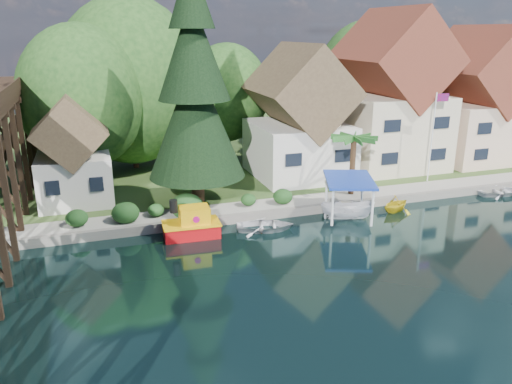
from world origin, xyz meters
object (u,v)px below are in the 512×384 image
(house_right, at_px, (475,104))
(boat_canopy, at_px, (348,202))
(palm_tree, at_px, (354,140))
(flagpole, at_px, (435,128))
(tugboat, at_px, (192,225))
(house_center, at_px, (390,101))
(house_left, at_px, (299,122))
(boat_yellow, at_px, (396,203))
(conifer, at_px, (194,91))
(boat_white_a, at_px, (265,224))
(boat_white_b, at_px, (500,190))
(shed, at_px, (73,157))

(house_right, relative_size, boat_canopy, 2.33)
(house_right, bearing_deg, palm_tree, -158.89)
(flagpole, height_order, tugboat, flagpole)
(house_center, distance_m, boat_canopy, 14.83)
(house_left, relative_size, boat_yellow, 4.29)
(conifer, relative_size, boat_white_a, 4.43)
(house_center, height_order, conifer, conifer)
(palm_tree, xyz_separation_m, boat_white_a, (-8.19, -3.53, -4.32))
(house_right, bearing_deg, conifer, -170.77)
(house_center, bearing_deg, flagpole, -83.01)
(house_left, xyz_separation_m, flagpole, (9.69, -5.11, -0.18))
(palm_tree, xyz_separation_m, boat_yellow, (1.90, -3.20, -4.03))
(house_left, distance_m, tugboat, 15.20)
(boat_canopy, bearing_deg, house_right, 27.87)
(tugboat, bearing_deg, flagpole, 11.51)
(boat_white_b, bearing_deg, boat_yellow, 100.91)
(house_center, relative_size, tugboat, 3.80)
(tugboat, bearing_deg, conifer, 73.21)
(house_left, bearing_deg, boat_canopy, -92.42)
(shed, height_order, palm_tree, shed)
(house_left, xyz_separation_m, palm_tree, (1.74, -6.28, -0.43))
(flagpole, bearing_deg, boat_white_a, -163.77)
(boat_yellow, bearing_deg, tugboat, 68.30)
(conifer, distance_m, flagpole, 19.71)
(house_left, bearing_deg, boat_white_a, -123.31)
(palm_tree, bearing_deg, shed, 166.40)
(boat_canopy, bearing_deg, house_center, 47.40)
(boat_white_b, bearing_deg, boat_white_a, 99.71)
(house_right, relative_size, palm_tree, 2.58)
(house_center, distance_m, boat_yellow, 12.70)
(house_left, bearing_deg, boat_yellow, -69.00)
(flagpole, xyz_separation_m, boat_yellow, (-6.05, -4.37, -4.28))
(house_center, bearing_deg, boat_white_a, -146.29)
(conifer, distance_m, boat_yellow, 16.24)
(palm_tree, distance_m, boat_white_b, 12.95)
(house_right, height_order, boat_yellow, house_right)
(conifer, bearing_deg, tugboat, -106.79)
(house_center, relative_size, boat_canopy, 2.60)
(boat_white_a, bearing_deg, house_right, -53.92)
(conifer, distance_m, palm_tree, 12.18)
(house_center, height_order, boat_white_a, house_center)
(palm_tree, height_order, boat_yellow, palm_tree)
(boat_canopy, bearing_deg, shed, 154.91)
(house_center, xyz_separation_m, shed, (-27.00, -2.00, -2.59))
(boat_white_a, xyz_separation_m, boat_canopy, (6.03, 0.07, 0.86))
(house_left, bearing_deg, house_center, 3.18)
(shed, relative_size, palm_tree, 1.63)
(boat_yellow, bearing_deg, flagpole, -75.36)
(shed, bearing_deg, house_center, 4.24)
(boat_white_a, distance_m, boat_canopy, 6.09)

